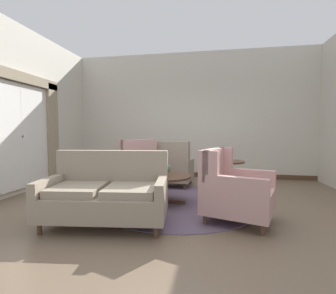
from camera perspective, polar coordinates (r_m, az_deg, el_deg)
The scene contains 13 objects.
ground at distance 4.14m, azimuth 1.61°, elevation -13.90°, with size 9.08×9.08×0.00m, color brown.
wall_back at distance 6.87m, azimuth 5.41°, elevation 7.32°, with size 6.64×0.08×3.38m, color beige.
wall_left at distance 6.15m, azimuth -28.54°, elevation 7.33°, with size 0.08×4.10×3.38m, color beige.
baseboard_back at distance 6.91m, azimuth 5.29°, elevation -6.29°, with size 6.48×0.03×0.12m, color #4C3323.
area_rug at distance 4.43m, azimuth 2.22°, elevation -12.67°, with size 2.70×2.70×0.01m, color #5B4C60.
window_with_curtains at distance 5.74m, azimuth -30.44°, elevation 3.70°, with size 0.12×2.10×2.36m.
coffee_table at distance 4.30m, azimuth -0.70°, elevation -7.63°, with size 0.90×0.90×0.49m.
porcelain_vase at distance 4.25m, azimuth -0.69°, elevation -4.83°, with size 0.19×0.19×0.31m.
settee at distance 3.49m, azimuth -13.95°, elevation -10.47°, with size 1.71×1.04×0.97m.
armchair_foreground_right at distance 5.25m, azimuth -8.17°, elevation -5.12°, with size 1.14×1.13×1.08m.
armchair_far_left at distance 5.62m, azimuth 1.06°, elevation -4.78°, with size 0.89×0.93×1.03m.
armchair_beside_settee at distance 3.61m, azimuth 14.73°, elevation -9.64°, with size 1.09×1.04×1.00m.
side_table at distance 4.64m, azimuth 13.61°, elevation -6.55°, with size 0.58×0.58×0.72m.
Camera 1 is at (0.60, -3.90, 1.25)m, focal length 26.48 mm.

